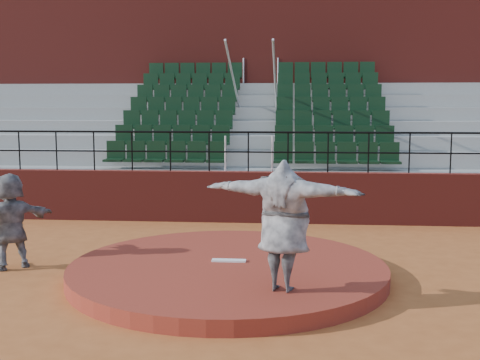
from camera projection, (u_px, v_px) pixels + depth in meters
name	position (u px, v px, depth m)	size (l,w,h in m)	color
ground	(228.00, 277.00, 10.47)	(90.00, 90.00, 0.00)	#A75525
pitchers_mound	(228.00, 271.00, 10.45)	(5.50, 5.50, 0.25)	maroon
pitching_rubber	(229.00, 260.00, 10.59)	(0.60, 0.15, 0.03)	white
boundary_wall	(248.00, 197.00, 15.33)	(24.00, 0.30, 1.30)	maroon
wall_railing	(248.00, 143.00, 15.16)	(24.04, 0.05, 1.03)	black
seating_deck	(256.00, 154.00, 18.84)	(24.00, 5.97, 4.63)	gray
press_box_facade	(263.00, 89.00, 22.48)	(24.00, 3.00, 7.10)	maroon
pitcher	(284.00, 225.00, 8.84)	(2.40, 0.65, 1.95)	black
fielder	(11.00, 221.00, 10.98)	(1.64, 0.52, 1.77)	black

